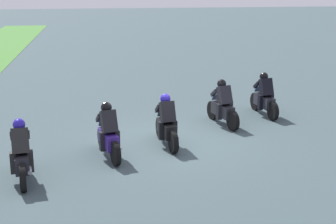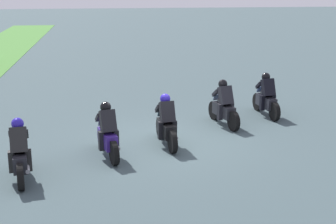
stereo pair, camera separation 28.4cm
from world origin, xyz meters
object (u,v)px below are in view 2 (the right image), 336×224
Objects in this scene: rider_lane_d at (108,134)px; rider_lane_e at (20,154)px; rider_lane_b at (224,107)px; rider_lane_c at (166,125)px; rider_lane_a at (266,98)px.

rider_lane_d is 0.99× the size of rider_lane_e.
rider_lane_b is 4.56m from rider_lane_d.
rider_lane_b is 7.05m from rider_lane_e.
rider_lane_d is at bearing -66.24° from rider_lane_e.
rider_lane_d is 2.49m from rider_lane_e.
rider_lane_c is at bearing -69.99° from rider_lane_e.
rider_lane_a is 6.54m from rider_lane_d.
rider_lane_c is 1.00× the size of rider_lane_e.
rider_lane_c is (-2.78, 3.83, 0.00)m from rider_lane_a.
rider_lane_a is 4.73m from rider_lane_c.
rider_lane_d is (-2.54, 3.78, 0.00)m from rider_lane_b.
rider_lane_c is 1.84m from rider_lane_d.
rider_lane_a is 1.01× the size of rider_lane_b.
rider_lane_e is (-1.34, 2.10, 0.00)m from rider_lane_d.
rider_lane_a is 1.01× the size of rider_lane_d.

